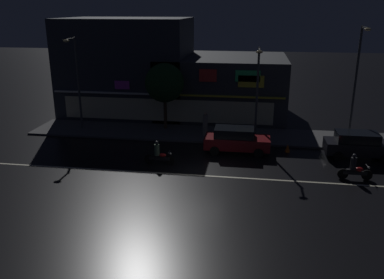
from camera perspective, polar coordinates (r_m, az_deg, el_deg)
ground_plane at (r=23.35m, az=1.47°, el=-5.13°), size 140.00×140.00×0.00m
lane_divider_stripe at (r=23.35m, az=1.47°, el=-5.12°), size 26.84×0.16×0.01m
sidewalk_far at (r=30.61m, az=3.31°, el=0.72°), size 28.25×4.06×0.14m
storefront_left_block at (r=36.33m, az=4.37°, el=7.56°), size 10.84×9.15×5.16m
storefront_center_block at (r=37.01m, az=-9.06°, el=10.10°), size 10.83×7.80×8.37m
streetlamp_west at (r=32.03m, az=-15.97°, el=8.58°), size 0.44×1.64×7.01m
streetlamp_mid at (r=28.61m, az=9.22°, el=7.44°), size 0.44×1.64×6.51m
streetlamp_east at (r=29.73m, az=22.22°, el=8.21°), size 0.44×1.64×7.96m
pedestrian_on_sidewalk at (r=29.97m, az=1.89°, el=2.13°), size 0.37×0.37×1.78m
street_tree at (r=31.12m, az=-3.90°, el=7.97°), size 2.99×2.99×5.11m
parked_car_near_kerb at (r=26.97m, az=6.27°, el=-0.01°), size 4.30×1.98×1.67m
parked_car_trailing at (r=27.98m, az=22.47°, el=-0.66°), size 4.30×1.98×1.67m
motorcycle_following at (r=24.40m, az=21.95°, el=-3.87°), size 1.90×0.60×1.52m
motorcycle_opposite_lane at (r=24.86m, az=-4.74°, el=-2.15°), size 1.90×0.60×1.52m
traffic_cone at (r=27.76m, az=13.33°, el=-1.17°), size 0.36×0.36×0.55m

